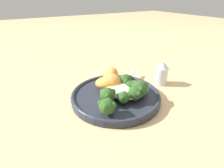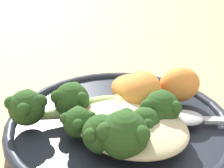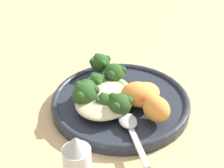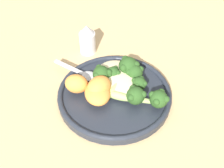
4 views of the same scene
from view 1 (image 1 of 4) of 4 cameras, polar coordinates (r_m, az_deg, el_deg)
name	(u,v)px [view 1 (image 1 of 4)]	position (r m, az deg, el deg)	size (l,w,h in m)	color
ground_plane	(121,98)	(0.50, 2.80, -4.47)	(4.00, 4.00, 0.00)	tan
plate	(115,95)	(0.48, 1.03, -3.71)	(0.24, 0.24, 0.02)	#232833
quinoa_mound	(128,89)	(0.47, 5.25, -1.75)	(0.11, 0.10, 0.02)	beige
broccoli_stalk_0	(108,94)	(0.44, -1.25, -3.41)	(0.07, 0.07, 0.04)	#9EBC66
broccoli_stalk_1	(108,104)	(0.40, -1.47, -6.64)	(0.08, 0.11, 0.04)	#9EBC66
broccoli_stalk_2	(120,95)	(0.44, 2.61, -3.66)	(0.03, 0.09, 0.03)	#9EBC66
broccoli_stalk_3	(130,93)	(0.45, 5.96, -2.93)	(0.06, 0.09, 0.04)	#9EBC66
broccoli_stalk_4	(134,89)	(0.46, 7.22, -1.67)	(0.10, 0.10, 0.04)	#9EBC66
broccoli_stalk_5	(127,87)	(0.48, 4.80, -0.83)	(0.07, 0.05, 0.03)	#9EBC66
broccoli_stalk_6	(124,82)	(0.50, 3.85, 0.76)	(0.09, 0.04, 0.04)	#9EBC66
sweet_potato_chunk_0	(107,82)	(0.50, -1.69, 0.54)	(0.07, 0.05, 0.03)	orange
sweet_potato_chunk_1	(112,81)	(0.49, -0.14, 1.12)	(0.06, 0.04, 0.04)	orange
sweet_potato_chunk_2	(112,74)	(0.54, -0.11, 3.35)	(0.05, 0.04, 0.04)	orange
spoon	(127,79)	(0.54, 4.96, 1.49)	(0.11, 0.09, 0.01)	#B7B7BC
salt_shaker	(161,73)	(0.58, 15.85, 3.46)	(0.04, 0.04, 0.08)	silver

